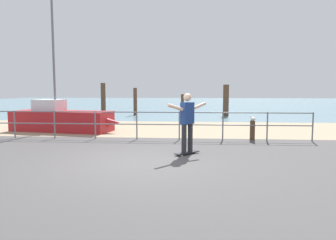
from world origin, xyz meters
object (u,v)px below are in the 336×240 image
(skateboarder, at_px, (187,119))
(seagull, at_px, (253,119))
(skateboard, at_px, (187,153))
(bollard_short, at_px, (252,131))
(sailboat, at_px, (65,120))

(skateboarder, xyz_separation_m, seagull, (2.30, 2.71, -0.22))
(skateboard, relative_size, bollard_short, 0.98)
(bollard_short, bearing_deg, skateboard, -130.62)
(skateboarder, bearing_deg, skateboard, 45.00)
(sailboat, distance_m, skateboarder, 7.08)
(bollard_short, height_order, seagull, seagull)
(skateboard, relative_size, skateboarder, 0.43)
(skateboard, xyz_separation_m, seagull, (2.30, 2.71, 0.73))
(skateboard, bearing_deg, bollard_short, 49.38)
(skateboard, relative_size, seagull, 1.45)
(sailboat, xyz_separation_m, seagull, (7.74, -1.80, 0.27))
(bollard_short, relative_size, seagull, 1.48)
(skateboard, bearing_deg, sailboat, 140.34)
(skateboarder, bearing_deg, seagull, 49.59)
(skateboard, height_order, skateboarder, skateboarder)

